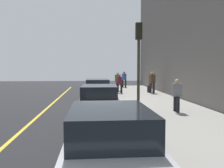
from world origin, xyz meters
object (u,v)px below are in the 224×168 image
Objects in this scene: parked_car_silver at (109,142)px; pedestrian_burgundy_coat at (119,83)px; pedestrian_brown_coat at (152,82)px; traffic_light_pole at (139,54)px; parked_car_navy at (97,89)px; parked_car_charcoal at (99,101)px; pedestrian_blue_coat at (124,79)px; rolling_suitcase at (149,89)px; pedestrian_olive_coat at (118,81)px; pedestrian_grey_coat at (177,94)px.

pedestrian_burgundy_coat is at bearing -6.97° from parked_car_silver.
pedestrian_brown_coat is 0.45× the size of traffic_light_pole.
traffic_light_pole is at bearing -167.64° from parked_car_navy.
pedestrian_burgundy_coat is at bearing -11.80° from parked_car_charcoal.
pedestrian_blue_coat reaches higher than parked_car_silver.
pedestrian_brown_coat is at bearing -58.16° from parked_car_navy.
pedestrian_blue_coat is 6.67m from pedestrian_brown_coat.
parked_car_navy is 2.94× the size of pedestrian_burgundy_coat.
pedestrian_burgundy_coat is (16.04, -1.96, 0.26)m from parked_car_silver.
parked_car_navy is at bearing 127.24° from rolling_suitcase.
traffic_light_pole is (-10.71, 0.34, 1.91)m from pedestrian_burgundy_coat.
rolling_suitcase is (3.51, -4.61, -0.30)m from parked_car_navy.
pedestrian_olive_coat is at bearing -9.98° from parked_car_charcoal.
parked_car_charcoal is at bearing 0.39° from parked_car_silver.
parked_car_navy is 5.80m from rolling_suitcase.
parked_car_charcoal is 6.33m from parked_car_navy.
parked_car_charcoal is 3.86m from pedestrian_grey_coat.
pedestrian_olive_coat is 2.05m from pedestrian_burgundy_coat.
pedestrian_blue_coat is 1.82× the size of rolling_suitcase.
parked_car_navy is 1.17× the size of traffic_light_pole.
traffic_light_pole is 4.21× the size of rolling_suitcase.
parked_car_navy is at bearing 159.25° from pedestrian_olive_coat.
traffic_light_pole reaches higher than parked_car_charcoal.
pedestrian_grey_coat reaches higher than parked_car_charcoal.
pedestrian_brown_coat is 1.89× the size of rolling_suitcase.
parked_car_silver is at bearing 164.21° from rolling_suitcase.
pedestrian_grey_coat is at bearing -29.54° from parked_car_silver.
pedestrian_blue_coat reaches higher than rolling_suitcase.
parked_car_navy is 2.93× the size of pedestrian_grey_coat.
parked_car_silver is at bearing 173.67° from pedestrian_olive_coat.
pedestrian_blue_coat is at bearing -18.57° from parked_car_navy.
parked_car_silver reaches higher than rolling_suitcase.
traffic_light_pole reaches higher than rolling_suitcase.
parked_car_silver is at bearing 171.90° from pedestrian_blue_coat.
pedestrian_olive_coat is (2.36, 2.76, -0.04)m from pedestrian_brown_coat.
pedestrian_brown_coat reaches higher than parked_car_silver.
parked_car_silver is 5.98m from traffic_light_pole.
pedestrian_blue_coat is 6.14m from rolling_suitcase.
rolling_suitcase is (9.83, -4.64, -0.30)m from parked_car_charcoal.
pedestrian_brown_coat is 0.87m from rolling_suitcase.
parked_car_navy is at bearing 32.16° from pedestrian_grey_coat.
traffic_light_pole is (-1.10, -1.66, 2.17)m from parked_car_charcoal.
parked_car_silver is at bearing 163.14° from pedestrian_brown_coat.
pedestrian_grey_coat is (-6.06, -3.81, 0.26)m from parked_car_navy.
pedestrian_olive_coat is at bearing -1.28° from pedestrian_burgundy_coat.
parked_car_navy is (6.33, -0.03, 0.00)m from parked_car_charcoal.
traffic_light_pole is (-16.87, 1.54, 1.84)m from pedestrian_blue_coat.
traffic_light_pole is (5.34, -1.62, 2.17)m from parked_car_silver.
pedestrian_blue_coat is at bearing -11.49° from parked_car_charcoal.
pedestrian_blue_coat is at bearing 2.36° from pedestrian_grey_coat.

